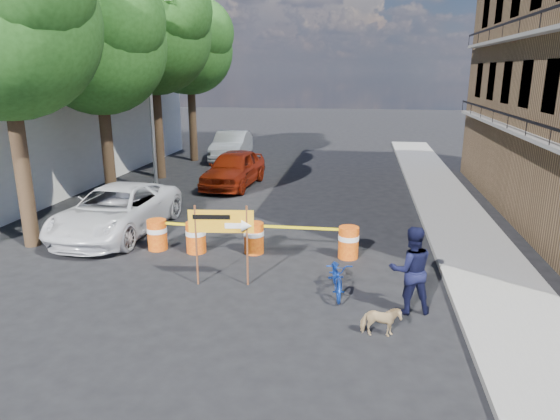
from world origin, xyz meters
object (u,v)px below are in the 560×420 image
(dog, at_px, (381,321))
(sedan_red, at_px, (234,168))
(pedestrian, at_px, (411,270))
(sedan_silver, at_px, (232,146))
(barrel_far_right, at_px, (348,242))
(detour_sign, at_px, (230,227))
(barrel_mid_left, at_px, (196,237))
(barrel_mid_right, at_px, (254,237))
(barrel_far_left, at_px, (157,234))
(suv_white, at_px, (116,211))
(bicycle, at_px, (338,260))

(dog, xyz_separation_m, sedan_red, (-6.16, 12.52, 0.49))
(pedestrian, bearing_deg, sedan_silver, -75.77)
(barrel_far_right, distance_m, detour_sign, 3.74)
(barrel_mid_left, xyz_separation_m, barrel_mid_right, (1.66, 0.21, 0.00))
(pedestrian, xyz_separation_m, dog, (-0.63, -1.20, -0.64))
(barrel_mid_left, bearing_deg, sedan_red, 97.07)
(barrel_far_left, xyz_separation_m, suv_white, (-1.86, 1.22, 0.29))
(dog, bearing_deg, sedan_silver, 19.11)
(dog, bearing_deg, sedan_red, 22.79)
(barrel_mid_right, bearing_deg, pedestrian, -36.27)
(bicycle, height_order, dog, bicycle)
(barrel_far_left, relative_size, bicycle, 0.54)
(barrel_mid_left, xyz_separation_m, sedan_red, (-1.06, 8.53, 0.35))
(barrel_mid_left, xyz_separation_m, detour_sign, (1.58, -2.05, 1.01))
(dog, xyz_separation_m, sedan_silver, (-8.05, 19.40, 0.50))
(barrel_mid_left, distance_m, detour_sign, 2.78)
(barrel_mid_right, height_order, pedestrian, pedestrian)
(dog, relative_size, sedan_red, 0.16)
(barrel_far_right, bearing_deg, detour_sign, -140.05)
(barrel_mid_right, distance_m, bicycle, 3.43)
(barrel_mid_left, height_order, suv_white, suv_white)
(barrel_mid_right, relative_size, dog, 1.16)
(dog, relative_size, sedan_silver, 0.15)
(sedan_silver, bearing_deg, barrel_far_right, -67.83)
(sedan_red, bearing_deg, detour_sign, -71.40)
(detour_sign, distance_m, sedan_red, 10.93)
(barrel_far_right, xyz_separation_m, bicycle, (-0.19, -2.37, 0.36))
(barrel_mid_right, distance_m, barrel_far_right, 2.69)
(barrel_far_left, distance_m, barrel_far_right, 5.54)
(barrel_far_left, bearing_deg, sedan_red, 89.07)
(detour_sign, height_order, suv_white, detour_sign)
(dog, bearing_deg, detour_sign, 57.81)
(barrel_far_right, height_order, bicycle, bicycle)
(barrel_mid_left, bearing_deg, barrel_far_left, 177.63)
(barrel_mid_left, relative_size, barrel_mid_right, 1.00)
(barrel_far_right, height_order, detour_sign, detour_sign)
(barrel_mid_left, distance_m, pedestrian, 6.40)
(detour_sign, relative_size, dog, 2.59)
(barrel_far_left, bearing_deg, pedestrian, -22.22)
(barrel_mid_right, relative_size, bicycle, 0.54)
(bicycle, bearing_deg, sedan_silver, 103.96)
(barrel_mid_right, distance_m, sedan_red, 8.76)
(detour_sign, xyz_separation_m, sedan_silver, (-4.53, 17.46, -0.65))
(barrel_far_left, xyz_separation_m, sedan_red, (0.14, 8.48, 0.35))
(bicycle, bearing_deg, barrel_mid_left, 144.98)
(barrel_far_left, bearing_deg, suv_white, 146.72)
(bicycle, height_order, sedan_red, bicycle)
(barrel_mid_left, relative_size, dog, 1.16)
(sedan_red, bearing_deg, sedan_silver, 109.93)
(barrel_far_right, xyz_separation_m, suv_white, (-7.40, 1.01, 0.29))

